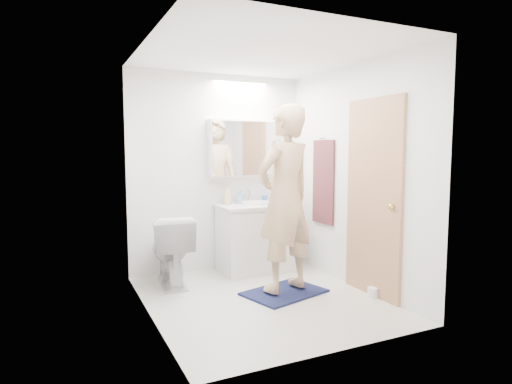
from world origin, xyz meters
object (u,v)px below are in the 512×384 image
toilet (171,250)px  person (285,198)px  medicine_cabinet (243,148)px  toilet_paper_roll (373,292)px  soap_bottle_b (240,197)px  vanity_cabinet (257,239)px  soap_bottle_a (227,194)px  toothbrush_cup (265,199)px

toilet → person: bearing=145.7°
medicine_cabinet → toilet_paper_roll: 2.29m
soap_bottle_b → vanity_cabinet: bearing=-51.6°
soap_bottle_b → toilet_paper_roll: 1.96m
person → soap_bottle_a: bearing=-94.4°
vanity_cabinet → person: bearing=-97.4°
soap_bottle_a → toilet_paper_roll: bearing=-58.0°
toilet → person: person is taller
toothbrush_cup → toilet_paper_roll: 1.81m
toilet → vanity_cabinet: bearing=-169.2°
medicine_cabinet → toilet_paper_roll: bearing=-65.4°
soap_bottle_a → person: bearing=-78.9°
person → toilet_paper_roll: 1.30m
person → soap_bottle_b: person is taller
person → toothbrush_cup: person is taller
toilet → person: (0.98, -0.80, 0.60)m
toilet → toilet_paper_roll: size_ratio=7.12×
toilet_paper_roll → medicine_cabinet: bearing=114.6°
toilet_paper_roll → vanity_cabinet: bearing=114.5°
medicine_cabinet → toilet: bearing=-162.1°
toilet → toilet_paper_roll: toilet is taller
soap_bottle_a → toothbrush_cup: (0.52, 0.01, -0.08)m
vanity_cabinet → medicine_cabinet: 1.13m
toothbrush_cup → vanity_cabinet: bearing=-139.4°
vanity_cabinet → toothbrush_cup: 0.53m
vanity_cabinet → toilet: toilet is taller
person → soap_bottle_b: size_ratio=11.67×
medicine_cabinet → toothbrush_cup: 0.70m
toothbrush_cup → medicine_cabinet: bearing=170.0°
person → soap_bottle_a: 1.09m
person → toilet_paper_roll: size_ratio=17.17×
vanity_cabinet → person: (-0.12, -0.92, 0.60)m
vanity_cabinet → toothbrush_cup: toothbrush_cup is taller
toilet → toothbrush_cup: (1.29, 0.28, 0.47)m
soap_bottle_b → toilet: bearing=-162.9°
vanity_cabinet → soap_bottle_a: size_ratio=3.68×
soap_bottle_b → toothbrush_cup: 0.33m
vanity_cabinet → soap_bottle_b: (-0.14, 0.18, 0.51)m
soap_bottle_b → toothbrush_cup: size_ratio=1.79×
person → toothbrush_cup: bearing=-121.4°
soap_bottle_b → toilet_paper_roll: bearing=-63.7°
toilet → soap_bottle_a: soap_bottle_a is taller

